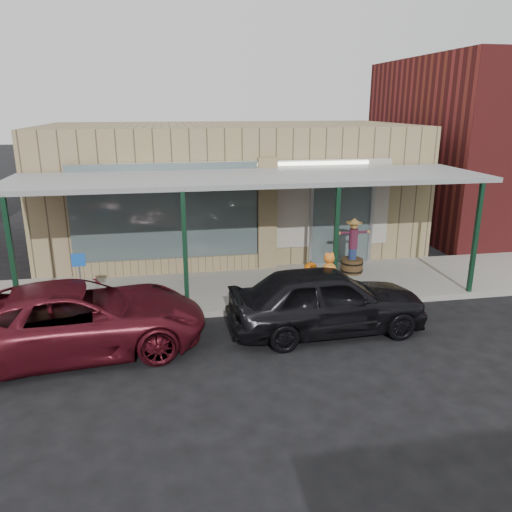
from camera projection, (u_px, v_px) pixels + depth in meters
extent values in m
plane|color=black|center=(282.00, 353.00, 10.12)|extent=(120.00, 120.00, 0.00)
cube|color=gray|center=(252.00, 288.00, 13.49)|extent=(40.00, 3.20, 0.15)
cube|color=#8D7756|center=(229.00, 187.00, 17.23)|extent=(12.00, 6.00, 4.20)
cube|color=#4F5F60|center=(166.00, 214.00, 13.95)|extent=(5.20, 0.06, 2.80)
cube|color=#4F5F60|center=(341.00, 219.00, 15.07)|extent=(1.80, 0.06, 2.80)
cube|color=#8D7756|center=(267.00, 216.00, 14.55)|extent=(0.55, 0.30, 3.40)
cube|color=#8D7756|center=(169.00, 266.00, 14.45)|extent=(5.20, 0.30, 0.50)
cube|color=#A69E93|center=(243.00, 207.00, 14.41)|extent=(9.00, 0.02, 2.60)
cube|color=white|center=(243.00, 165.00, 14.03)|extent=(7.50, 0.03, 0.10)
cube|color=gray|center=(252.00, 178.00, 12.62)|extent=(12.00, 3.00, 0.12)
cube|color=#10321F|center=(13.00, 263.00, 10.77)|extent=(0.10, 0.10, 2.95)
cube|color=#10321F|center=(185.00, 254.00, 11.39)|extent=(0.10, 0.10, 2.95)
cube|color=#10321F|center=(336.00, 247.00, 12.00)|extent=(0.10, 0.10, 2.95)
cube|color=#10321F|center=(475.00, 240.00, 12.62)|extent=(0.10, 0.10, 2.95)
cylinder|color=#513D20|center=(352.00, 266.00, 14.43)|extent=(0.79, 0.79, 0.42)
cylinder|color=navy|center=(352.00, 254.00, 14.32)|extent=(0.29, 0.29, 0.31)
cylinder|color=maroon|center=(353.00, 239.00, 14.19)|extent=(0.32, 0.32, 0.57)
sphere|color=tan|center=(354.00, 225.00, 14.08)|extent=(0.23, 0.23, 0.23)
cone|color=tan|center=(354.00, 221.00, 14.04)|extent=(0.37, 0.37, 0.15)
cylinder|color=#513D20|center=(310.00, 280.00, 13.21)|extent=(0.75, 0.75, 0.43)
ellipsoid|color=#EB560E|center=(311.00, 268.00, 13.11)|extent=(0.34, 0.34, 0.28)
cylinder|color=#4C471E|center=(311.00, 262.00, 13.06)|extent=(0.04, 0.04, 0.06)
cylinder|color=gray|center=(82.00, 290.00, 11.46)|extent=(0.04, 0.04, 1.16)
cube|color=#1851B5|center=(78.00, 260.00, 11.25)|extent=(0.30, 0.03, 0.30)
imported|color=black|center=(327.00, 300.00, 10.89)|extent=(4.40, 1.92, 1.48)
ellipsoid|color=orange|center=(329.00, 272.00, 11.60)|extent=(0.35, 0.30, 0.45)
sphere|color=orange|center=(329.00, 258.00, 11.55)|extent=(0.26, 0.26, 0.26)
cylinder|color=#176B1B|center=(330.00, 264.00, 11.54)|extent=(0.18, 0.18, 0.02)
imported|color=#52101A|center=(77.00, 319.00, 9.99)|extent=(5.38, 2.98, 1.42)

